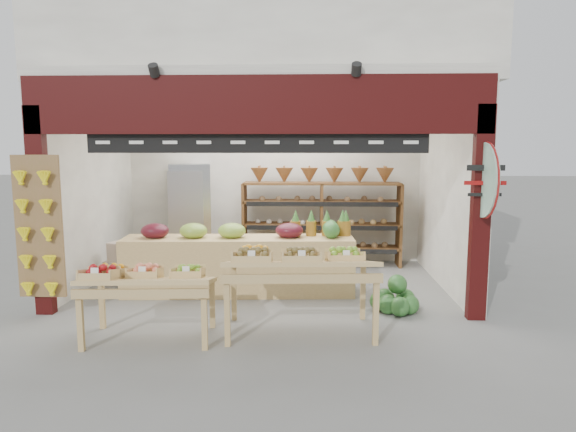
# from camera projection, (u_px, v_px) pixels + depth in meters

# --- Properties ---
(ground) EXTENTS (60.00, 60.00, 0.00)m
(ground) POSITION_uv_depth(u_px,v_px,m) (264.00, 292.00, 7.60)
(ground) COLOR slate
(ground) RESTS_ON ground
(shop_structure) EXTENTS (6.36, 5.12, 5.40)m
(shop_structure) POSITION_uv_depth(u_px,v_px,m) (271.00, 41.00, 8.66)
(shop_structure) COLOR white
(shop_structure) RESTS_ON ground
(banana_board) EXTENTS (0.60, 0.15, 1.80)m
(banana_board) POSITION_uv_depth(u_px,v_px,m) (38.00, 230.00, 6.40)
(banana_board) COLOR brown
(banana_board) RESTS_ON ground
(gift_sign) EXTENTS (0.04, 0.93, 0.92)m
(gift_sign) POSITION_uv_depth(u_px,v_px,m) (485.00, 180.00, 6.12)
(gift_sign) COLOR #A2CCB2
(gift_sign) RESTS_ON ground
(back_shelving) EXTENTS (2.84, 0.47, 1.77)m
(back_shelving) POSITION_uv_depth(u_px,v_px,m) (322.00, 203.00, 9.20)
(back_shelving) COLOR brown
(back_shelving) RESTS_ON ground
(refrigerator) EXTENTS (0.85, 0.85, 1.84)m
(refrigerator) POSITION_uv_depth(u_px,v_px,m) (191.00, 214.00, 9.36)
(refrigerator) COLOR #B7BBBF
(refrigerator) RESTS_ON ground
(cardboard_stack) EXTENTS (1.08, 0.77, 0.66)m
(cardboard_stack) POSITION_uv_depth(u_px,v_px,m) (135.00, 269.00, 8.04)
(cardboard_stack) COLOR beige
(cardboard_stack) RESTS_ON ground
(mid_counter) EXTENTS (3.37, 0.83, 1.06)m
(mid_counter) POSITION_uv_depth(u_px,v_px,m) (238.00, 263.00, 7.51)
(mid_counter) COLOR #D9B26F
(mid_counter) RESTS_ON ground
(display_table_left) EXTENTS (1.47, 0.89, 0.93)m
(display_table_left) POSITION_uv_depth(u_px,v_px,m) (142.00, 277.00, 5.75)
(display_table_left) COLOR #D9B26F
(display_table_left) RESTS_ON ground
(display_table_right) EXTENTS (1.78, 1.06, 1.09)m
(display_table_right) POSITION_uv_depth(u_px,v_px,m) (294.00, 260.00, 5.92)
(display_table_right) COLOR #D9B26F
(display_table_right) RESTS_ON ground
(watermelon_pile) EXTENTS (0.62, 0.62, 0.49)m
(watermelon_pile) POSITION_uv_depth(u_px,v_px,m) (395.00, 300.00, 6.71)
(watermelon_pile) COLOR #17471D
(watermelon_pile) RESTS_ON ground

